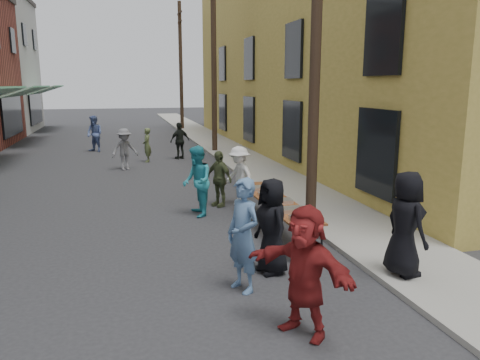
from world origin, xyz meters
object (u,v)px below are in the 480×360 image
catering_tray_sausage (304,218)px  server (406,224)px  utility_pole_near (316,31)px  guest_front_a (272,226)px  guest_front_c (197,181)px  serving_table (276,201)px  utility_pole_far (181,67)px  utility_pole_mid (214,58)px

catering_tray_sausage → server: (1.26, -1.41, 0.21)m
utility_pole_near → guest_front_a: bearing=-124.0°
utility_pole_near → server: size_ratio=5.01×
guest_front_a → server: size_ratio=0.95×
catering_tray_sausage → guest_front_a: 0.98m
catering_tray_sausage → guest_front_c: (-1.49, 3.40, 0.11)m
serving_table → guest_front_c: bearing=130.5°
utility_pole_near → server: (0.05, -3.88, -3.50)m
utility_pole_far → guest_front_c: bearing=-96.7°
catering_tray_sausage → guest_front_c: 3.72m
serving_table → server: 3.32m
guest_front_a → server: 2.26m
utility_pole_far → serving_table: utility_pole_far is taller
serving_table → guest_front_c: 2.31m
utility_pole_far → server: 28.10m
guest_front_a → catering_tray_sausage: bearing=112.3°
utility_pole_far → server: (0.05, -27.88, -3.50)m
utility_pole_far → catering_tray_sausage: size_ratio=18.00×
utility_pole_near → utility_pole_far: (0.00, 24.00, 0.00)m
guest_front_c → utility_pole_near: bearing=69.7°
guest_front_a → utility_pole_far: bearing=165.1°
utility_pole_far → server: bearing=-89.9°
guest_front_a → guest_front_c: bearing=179.1°
catering_tray_sausage → guest_front_a: bearing=-147.0°
utility_pole_near → utility_pole_mid: size_ratio=1.00×
utility_pole_mid → utility_pole_far: bearing=90.0°
guest_front_a → server: bearing=56.3°
utility_pole_mid → serving_table: utility_pole_mid is taller
utility_pole_mid → guest_front_a: bearing=-97.7°
utility_pole_far → guest_front_a: utility_pole_far is taller
serving_table → server: (1.26, -3.06, 0.29)m
utility_pole_far → serving_table: bearing=-92.8°
serving_table → guest_front_c: (-1.49, 1.75, 0.18)m
utility_pole_far → utility_pole_mid: bearing=-90.0°
server → guest_front_c: bearing=24.6°
utility_pole_mid → utility_pole_far: (0.00, 12.00, 0.00)m
utility_pole_near → serving_table: utility_pole_near is taller
catering_tray_sausage → utility_pole_far: bearing=87.4°
utility_pole_near → server: 5.22m
utility_pole_far → server: utility_pole_far is taller
serving_table → catering_tray_sausage: size_ratio=8.00×
serving_table → server: size_ratio=2.23×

